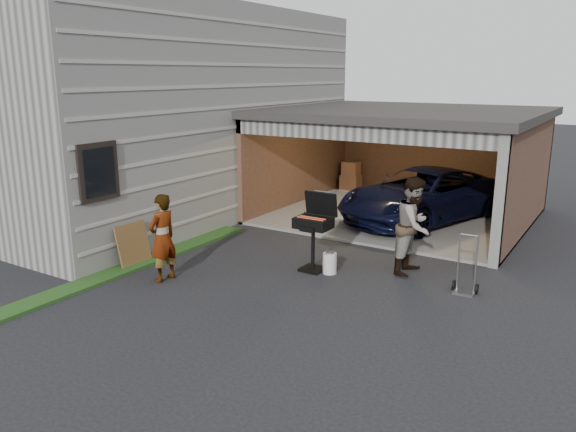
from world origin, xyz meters
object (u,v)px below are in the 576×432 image
(man, at_px, (414,226))
(plywood_panel, at_px, (133,245))
(hand_truck, at_px, (465,282))
(bbq_grill, at_px, (314,226))
(woman, at_px, (163,238))
(propane_tank, at_px, (330,263))
(minivan, at_px, (422,197))

(man, bearing_deg, plywood_panel, 120.10)
(hand_truck, bearing_deg, bbq_grill, -175.59)
(woman, xyz_separation_m, bbq_grill, (2.10, 2.00, 0.08))
(man, height_order, bbq_grill, man)
(man, bearing_deg, woman, 129.69)
(propane_tank, relative_size, plywood_panel, 0.47)
(hand_truck, bearing_deg, woman, -157.58)
(minivan, distance_m, man, 3.92)
(hand_truck, bearing_deg, plywood_panel, -164.36)
(man, xyz_separation_m, hand_truck, (1.17, -0.53, -0.74))
(minivan, xyz_separation_m, man, (1.13, -3.75, 0.27))
(woman, relative_size, propane_tank, 4.07)
(bbq_grill, xyz_separation_m, propane_tank, (0.36, -0.01, -0.71))
(plywood_panel, bearing_deg, woman, -14.93)
(minivan, distance_m, plywood_panel, 7.41)
(woman, bearing_deg, propane_tank, 131.94)
(minivan, bearing_deg, propane_tank, -74.23)
(bbq_grill, distance_m, propane_tank, 0.79)
(propane_tank, bearing_deg, bbq_grill, 178.75)
(plywood_panel, xyz_separation_m, hand_truck, (6.11, 2.07, -0.22))
(bbq_grill, distance_m, hand_truck, 2.98)
(propane_tank, bearing_deg, minivan, 87.42)
(woman, height_order, plywood_panel, woman)
(bbq_grill, bearing_deg, woman, -136.52)
(minivan, xyz_separation_m, bbq_grill, (-0.57, -4.65, 0.24))
(woman, height_order, propane_tank, woman)
(propane_tank, height_order, hand_truck, hand_truck)
(plywood_panel, height_order, hand_truck, hand_truck)
(man, bearing_deg, bbq_grill, 120.38)
(minivan, distance_m, propane_tank, 4.69)
(propane_tank, bearing_deg, man, 34.27)
(plywood_panel, bearing_deg, man, 27.73)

